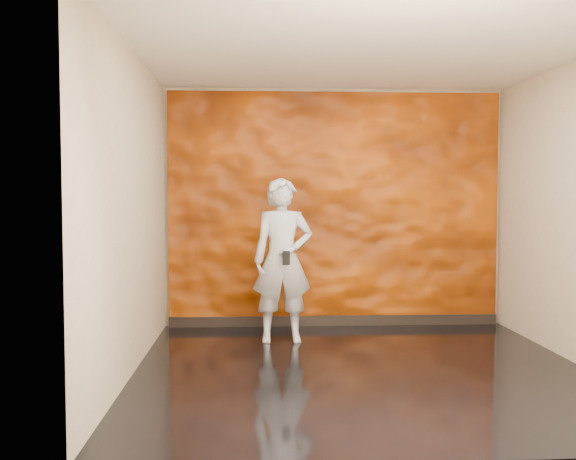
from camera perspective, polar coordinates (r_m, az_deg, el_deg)
The scene contains 5 objects.
room at distance 5.66m, azimuth 6.62°, elevation 1.63°, with size 4.02×4.02×2.81m.
feature_wall at distance 7.60m, azimuth 4.15°, elevation 1.84°, with size 3.90×0.06×2.75m, color #C54C02.
baseboard at distance 7.70m, azimuth 4.15°, elevation -8.04°, with size 3.90×0.04×0.12m, color black.
man at distance 6.76m, azimuth -0.47°, elevation -2.70°, with size 0.63×0.41×1.72m, color #A2A5B0.
phone at distance 6.49m, azimuth -0.16°, elevation -2.50°, with size 0.08×0.02×0.15m, color black.
Camera 1 is at (-0.95, -5.58, 1.53)m, focal length 40.00 mm.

